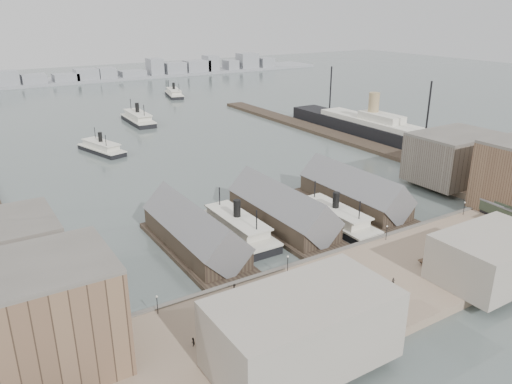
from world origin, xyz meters
TOP-DOWN VIEW (x-y plane):
  - ground at (0.00, 0.00)m, footprint 900.00×900.00m
  - quay at (0.00, -20.00)m, footprint 180.00×30.00m
  - seawall at (0.00, -5.20)m, footprint 180.00×1.20m
  - east_wharf at (78.00, 90.00)m, footprint 10.00×180.00m
  - ferry_shed_west at (-26.00, 16.88)m, footprint 14.00×42.00m
  - ferry_shed_center at (0.00, 16.88)m, footprint 14.00×42.00m
  - ferry_shed_east at (26.00, 16.88)m, footprint 14.00×42.00m
  - warehouse_west_front at (-70.00, -12.00)m, footprint 32.00×18.00m
  - warehouse_east_back at (68.00, 15.00)m, footprint 28.00×20.00m
  - street_bldg_center at (20.00, -32.00)m, footprint 24.00×16.00m
  - street_bldg_west at (-30.00, -32.00)m, footprint 30.00×16.00m
  - lamp_post_far_w at (-45.00, -7.00)m, footprint 0.44×0.44m
  - lamp_post_near_w at (-15.00, -7.00)m, footprint 0.44×0.44m
  - lamp_post_near_e at (15.00, -7.00)m, footprint 0.44×0.44m
  - lamp_post_far_e at (45.00, -7.00)m, footprint 0.44×0.44m
  - far_shore at (-2.07, 334.14)m, footprint 500.00×40.00m
  - ferry_docked_west at (-13.00, 18.46)m, footprint 8.88×29.61m
  - ferry_docked_east at (13.00, 10.00)m, footprint 8.54×28.48m
  - ferry_open_near at (-20.63, 116.98)m, footprint 14.32×26.50m
  - ferry_open_mid at (11.15, 162.59)m, footprint 10.05×31.28m
  - ferry_open_far at (59.36, 228.39)m, footprint 14.03×28.54m
  - ocean_steamer at (92.00, 76.75)m, footprint 14.03×102.51m
  - tram at (51.50, -13.20)m, footprint 3.93×11.32m
  - horse_cart_left at (-34.05, -18.22)m, footprint 4.68×1.94m
  - horse_cart_center at (-6.85, -16.52)m, footprint 4.96×2.32m
  - horse_cart_right at (14.85, -20.44)m, footprint 4.62×1.81m
  - pedestrian_0 at (-55.99, -15.62)m, footprint 0.69×0.72m
  - pedestrian_1 at (-43.47, -19.19)m, footprint 0.96×0.91m
  - pedestrian_2 at (-28.92, -8.00)m, footprint 1.23×1.34m
  - pedestrian_3 at (-21.63, -26.36)m, footprint 1.02×0.54m
  - pedestrian_4 at (-1.17, -11.51)m, footprint 0.90×0.88m
  - pedestrian_5 at (0.40, -23.21)m, footprint 0.76×0.74m
  - pedestrian_6 at (26.09, -12.81)m, footprint 0.93×0.78m
  - pedestrian_7 at (30.29, -27.74)m, footprint 1.06×1.33m
  - pedestrian_8 at (36.88, -13.57)m, footprint 1.13×0.72m

SIDE VIEW (x-z plane):
  - ground at x=0.00m, z-range 0.00..0.00m
  - east_wharf at x=78.00m, z-range 0.00..1.60m
  - quay at x=0.00m, z-range 0.00..2.00m
  - seawall at x=0.00m, z-range 0.00..2.30m
  - ferry_open_near at x=-20.63m, z-range -2.41..6.66m
  - ferry_open_far at x=59.36m, z-range -2.60..7.19m
  - ferry_docked_east at x=13.00m, z-range -2.70..7.47m
  - ferry_docked_west at x=-13.00m, z-range -2.81..7.76m
  - ferry_open_mid at x=11.15m, z-range -2.95..8.15m
  - horse_cart_left at x=-34.05m, z-range 2.05..3.47m
  - horse_cart_right at x=14.85m, z-range 2.03..3.51m
  - pedestrian_4 at x=-1.17m, z-range 2.00..3.56m
  - pedestrian_1 at x=-43.47m, z-range 2.00..3.57m
  - horse_cart_center at x=-6.85m, z-range 2.02..3.57m
  - pedestrian_0 at x=-55.99m, z-range 2.00..3.60m
  - pedestrian_3 at x=-21.63m, z-range 2.00..3.66m
  - pedestrian_5 at x=0.40m, z-range 2.00..3.69m
  - pedestrian_6 at x=26.09m, z-range 2.00..3.71m
  - pedestrian_8 at x=36.88m, z-range 2.00..3.79m
  - pedestrian_7 at x=30.29m, z-range 2.00..3.80m
  - pedestrian_2 at x=-28.92m, z-range 2.00..3.81m
  - far_shore at x=-2.07m, z-range -3.96..11.77m
  - tram at x=51.50m, z-range 2.05..6.00m
  - ocean_steamer at x=92.00m, z-range -5.84..14.66m
  - ferry_shed_west at x=-26.00m, z-range -1.66..10.94m
  - ferry_shed_center at x=0.00m, z-range -1.66..10.94m
  - ferry_shed_east at x=26.00m, z-range -1.66..10.94m
  - lamp_post_far_w at x=-45.00m, z-range 2.75..6.67m
  - lamp_post_near_w at x=-15.00m, z-range 2.75..6.67m
  - lamp_post_near_e at x=15.00m, z-range 2.75..6.67m
  - lamp_post_far_e at x=45.00m, z-range 2.75..6.67m
  - street_bldg_center at x=20.00m, z-range 2.00..12.00m
  - street_bldg_west at x=-30.00m, z-range 2.00..14.00m
  - warehouse_east_back at x=68.00m, z-range 2.00..17.00m
  - warehouse_west_front at x=-70.00m, z-range 2.00..20.00m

